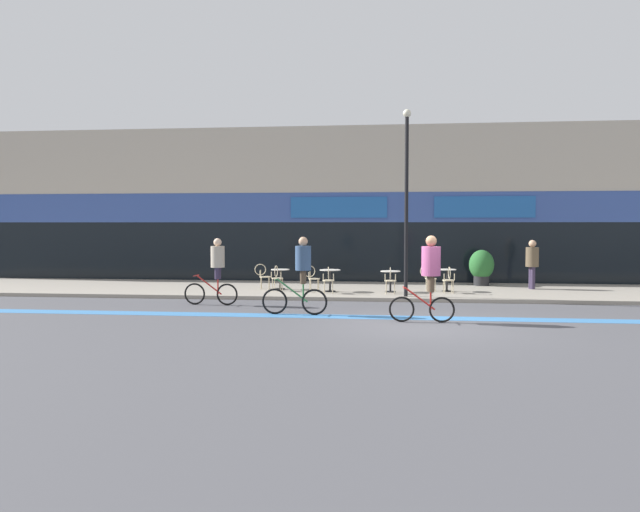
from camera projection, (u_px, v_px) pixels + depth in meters
ground_plane at (422, 325)px, 15.04m from camera, size 120.00×120.00×0.00m
sidewalk_slab at (412, 291)px, 22.23m from camera, size 40.00×5.50×0.12m
storefront_facade at (409, 207)px, 26.75m from camera, size 40.00×4.06×6.40m
bike_lane_stripe at (420, 318)px, 16.22m from camera, size 36.00×0.70×0.01m
bistro_table_0 at (280, 275)px, 22.24m from camera, size 0.66×0.66×0.71m
bistro_table_1 at (330, 276)px, 21.45m from camera, size 0.71×0.71×0.76m
bistro_table_2 at (390, 277)px, 21.32m from camera, size 0.68×0.68×0.72m
bistro_table_3 at (447, 276)px, 21.52m from camera, size 0.63×0.63×0.77m
cafe_chair_0_near at (277, 276)px, 21.62m from camera, size 0.43×0.59×0.90m
cafe_chair_0_side at (263, 275)px, 22.30m from camera, size 0.60×0.45×0.90m
cafe_chair_1_near at (328, 278)px, 20.83m from camera, size 0.44×0.59×0.90m
cafe_chair_1_side at (312, 276)px, 21.53m from camera, size 0.58×0.40×0.90m
cafe_chair_2_near at (390, 279)px, 20.70m from camera, size 0.40×0.58×0.90m
cafe_chair_3_near at (449, 278)px, 20.90m from camera, size 0.43×0.59×0.90m
cafe_chair_3_side at (429, 276)px, 21.59m from camera, size 0.59×0.43×0.90m
planter_pot at (482, 266)px, 23.59m from camera, size 0.93×0.93×1.35m
lamp_post at (407, 191)px, 19.87m from camera, size 0.26×0.26×5.97m
cyclist_0 at (429, 270)px, 15.45m from camera, size 1.63×0.50×2.16m
cyclist_1 at (301, 271)px, 16.76m from camera, size 1.80×0.48×2.11m
cyclist_2 at (216, 267)px, 18.77m from camera, size 1.68×0.48×2.02m
pedestrian_near_end at (532, 260)px, 22.28m from camera, size 0.53×0.53×1.76m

